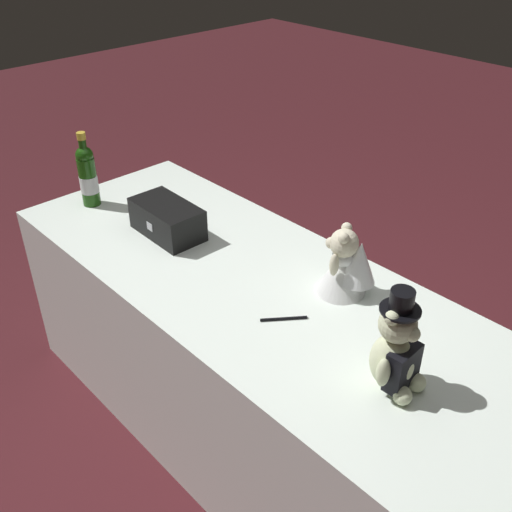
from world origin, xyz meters
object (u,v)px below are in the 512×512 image
Objects in this scene: champagne_bottle at (88,175)px; gift_case_black at (167,219)px; teddy_bear_groom at (397,351)px; teddy_bear_bride at (347,265)px; signing_pen at (285,318)px.

gift_case_black is (0.42, 0.09, -0.07)m from champagne_bottle.
teddy_bear_groom is 1.30× the size of teddy_bear_bride.
teddy_bear_bride is at bearing 15.91° from gift_case_black.
gift_case_black is (-1.07, 0.04, -0.06)m from teddy_bear_groom.
champagne_bottle is at bearing -165.61° from teddy_bear_bride.
teddy_bear_bride is 0.81× the size of gift_case_black.
teddy_bear_groom reaches higher than signing_pen.
champagne_bottle reaches higher than signing_pen.
teddy_bear_groom is 1.05× the size of gift_case_black.
signing_pen is at bearing 2.02° from champagne_bottle.
teddy_bear_bride is 1.88× the size of signing_pen.
gift_case_black is at bearing -164.09° from teddy_bear_bride.
signing_pen is (-0.39, -0.01, -0.12)m from teddy_bear_groom.
teddy_bear_groom is 0.44m from teddy_bear_bride.
teddy_bear_bride reaches higher than signing_pen.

